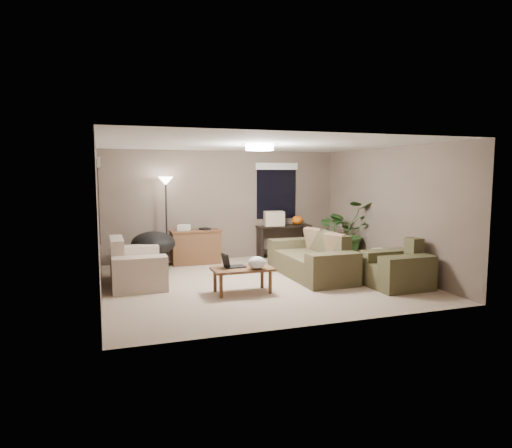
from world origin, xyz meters
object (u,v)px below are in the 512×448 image
object	(u,v)px
coffee_table	(242,272)
houseplant	(344,238)
armchair	(397,270)
cat_scratching_post	(378,263)
loveseat	(135,268)
floor_lamp	(166,191)
desk	(196,247)
papasan_chair	(153,248)
console_table	(284,238)
main_sofa	(312,261)

from	to	relation	value
coffee_table	houseplant	size ratio (longest dim) A/B	0.72
armchair	coffee_table	bearing A→B (deg)	169.51
coffee_table	cat_scratching_post	world-z (taller)	cat_scratching_post
loveseat	floor_lamp	bearing A→B (deg)	63.47
coffee_table	houseplant	xyz separation A→B (m)	(2.91, 1.74, 0.19)
coffee_table	desk	world-z (taller)	desk
papasan_chair	cat_scratching_post	size ratio (longest dim) A/B	2.16
floor_lamp	console_table	bearing A→B (deg)	2.20
desk	floor_lamp	xyz separation A→B (m)	(-0.61, 0.09, 1.22)
armchair	console_table	size ratio (longest dim) A/B	0.77
papasan_chair	console_table	bearing A→B (deg)	10.54
main_sofa	cat_scratching_post	world-z (taller)	main_sofa
desk	console_table	size ratio (longest dim) A/B	0.85
console_table	floor_lamp	distance (m)	3.02
main_sofa	armchair	distance (m)	1.62
console_table	armchair	bearing A→B (deg)	-77.56
desk	cat_scratching_post	xyz separation A→B (m)	(3.23, -2.16, -0.16)
main_sofa	houseplant	world-z (taller)	houseplant
cat_scratching_post	floor_lamp	bearing A→B (deg)	149.66
loveseat	houseplant	distance (m)	4.59
armchair	houseplant	distance (m)	2.26
floor_lamp	desk	bearing A→B (deg)	-8.24
coffee_table	console_table	xyz separation A→B (m)	(1.93, 2.89, 0.08)
main_sofa	cat_scratching_post	distance (m)	1.35
main_sofa	floor_lamp	distance (m)	3.48
loveseat	papasan_chair	distance (m)	1.20
armchair	desk	world-z (taller)	armchair
armchair	houseplant	world-z (taller)	houseplant
main_sofa	floor_lamp	size ratio (longest dim) A/B	1.15
coffee_table	armchair	bearing A→B (deg)	-10.49
papasan_chair	cat_scratching_post	bearing A→B (deg)	-22.97
console_table	cat_scratching_post	world-z (taller)	console_table
armchair	floor_lamp	size ratio (longest dim) A/B	0.52
houseplant	cat_scratching_post	world-z (taller)	houseplant
armchair	papasan_chair	world-z (taller)	armchair
papasan_chair	floor_lamp	xyz separation A→B (m)	(0.34, 0.47, 1.13)
papasan_chair	desk	bearing A→B (deg)	22.02
armchair	cat_scratching_post	world-z (taller)	armchair
cat_scratching_post	loveseat	bearing A→B (deg)	171.76
coffee_table	papasan_chair	xyz separation A→B (m)	(-1.20, 2.31, 0.11)
floor_lamp	loveseat	bearing A→B (deg)	-116.53
floor_lamp	coffee_table	bearing A→B (deg)	-72.86
cat_scratching_post	main_sofa	bearing A→B (deg)	169.84
papasan_chair	houseplant	world-z (taller)	houseplant
houseplant	console_table	bearing A→B (deg)	130.47
desk	floor_lamp	size ratio (longest dim) A/B	0.58
coffee_table	papasan_chair	world-z (taller)	papasan_chair
loveseat	papasan_chair	size ratio (longest dim) A/B	1.48
main_sofa	cat_scratching_post	size ratio (longest dim) A/B	4.40
loveseat	houseplant	xyz separation A→B (m)	(4.55, 0.54, 0.25)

